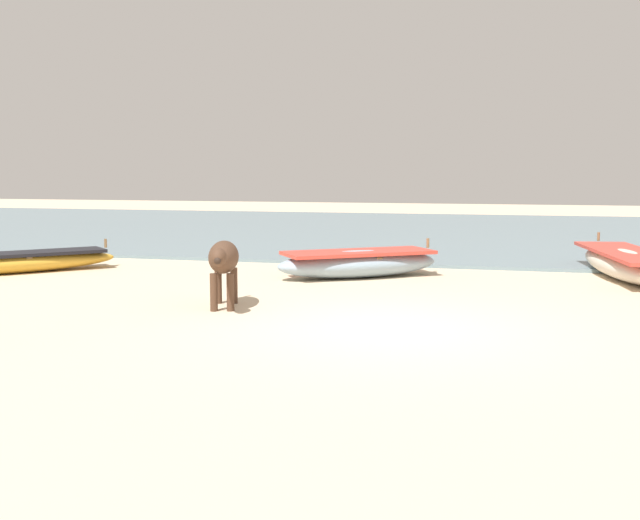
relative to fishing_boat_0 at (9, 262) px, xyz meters
name	(u,v)px	position (x,y,z in m)	size (l,w,h in m)	color
ground	(388,328)	(8.74, -3.56, -0.24)	(80.00, 80.00, 0.00)	beige
sea_water	(465,232)	(8.74, 13.09, -0.20)	(60.00, 20.00, 0.08)	slate
fishing_boat_0	(9,262)	(0.00, 0.00, 0.00)	(3.72, 3.91, 0.64)	gold
fishing_boat_1	(627,263)	(12.64, 2.48, 0.06)	(1.88, 4.78, 0.76)	beige
fishing_boat_2	(358,263)	(7.33, 1.28, 0.06)	(3.50, 2.92, 0.75)	#8CA5B7
cow_adult_dark	(223,260)	(5.95, -2.66, 0.53)	(0.79, 1.62, 1.07)	#4C3323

